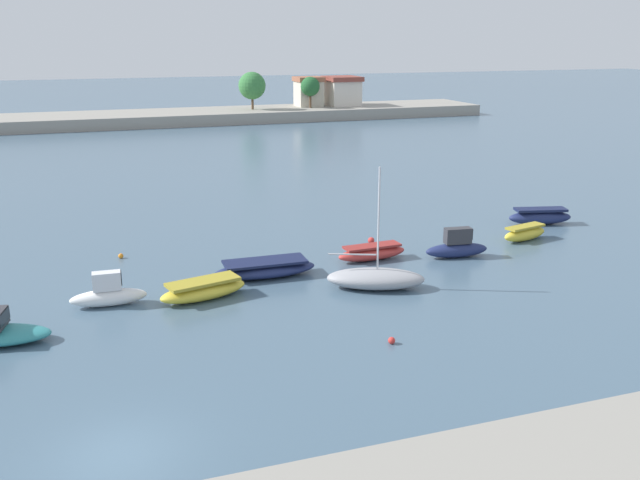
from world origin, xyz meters
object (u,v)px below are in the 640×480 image
object	(u,v)px
moored_boat_4	(265,269)
moored_boat_8	(525,233)
moored_boat_5	(376,278)
moored_boat_7	(457,247)
moored_boat_9	(540,217)
mooring_buoy_2	(121,256)
mooring_buoy_1	(392,341)
moored_boat_2	(108,294)
moored_boat_3	(203,290)
moored_boat_6	(372,253)
mooring_buoy_0	(371,240)

from	to	relation	value
moored_boat_4	moored_boat_8	world-z (taller)	moored_boat_8
moored_boat_4	moored_boat_5	world-z (taller)	moored_boat_5
moored_boat_7	moored_boat_8	distance (m)	5.98
moored_boat_9	mooring_buoy_2	world-z (taller)	moored_boat_9
moored_boat_7	moored_boat_9	distance (m)	10.14
moored_boat_4	mooring_buoy_1	distance (m)	10.30
moored_boat_2	mooring_buoy_2	distance (m)	7.45
moored_boat_3	moored_boat_4	world-z (taller)	moored_boat_3
moored_boat_2	moored_boat_4	bearing A→B (deg)	13.08
moored_boat_6	moored_boat_4	bearing A→B (deg)	-176.58
moored_boat_5	mooring_buoy_1	distance (m)	6.68
moored_boat_2	moored_boat_6	world-z (taller)	moored_boat_2
moored_boat_5	moored_boat_7	world-z (taller)	moored_boat_5
moored_boat_3	moored_boat_7	distance (m)	15.16
moored_boat_8	moored_boat_7	bearing A→B (deg)	-177.53
mooring_buoy_1	moored_boat_3	bearing A→B (deg)	129.97
mooring_buoy_1	mooring_buoy_2	size ratio (longest dim) A/B	1.04
moored_boat_3	mooring_buoy_1	world-z (taller)	moored_boat_3
moored_boat_3	moored_boat_5	distance (m)	8.64
moored_boat_8	mooring_buoy_0	world-z (taller)	moored_boat_8
moored_boat_8	moored_boat_9	xyz separation A→B (m)	(3.29, 2.96, 0.07)
moored_boat_6	mooring_buoy_0	size ratio (longest dim) A/B	10.43
moored_boat_6	moored_boat_2	bearing A→B (deg)	-174.40
moored_boat_5	moored_boat_4	bearing A→B (deg)	165.70
moored_boat_6	mooring_buoy_0	bearing A→B (deg)	63.90
moored_boat_6	moored_boat_8	size ratio (longest dim) A/B	1.19
moored_boat_5	mooring_buoy_2	distance (m)	15.16
moored_boat_4	moored_boat_6	world-z (taller)	moored_boat_4
mooring_buoy_1	moored_boat_4	bearing A→B (deg)	105.79
moored_boat_4	moored_boat_5	xyz separation A→B (m)	(4.84, -3.56, 0.10)
moored_boat_7	mooring_buoy_0	size ratio (longest dim) A/B	9.46
moored_boat_6	mooring_buoy_1	bearing A→B (deg)	-112.65
moored_boat_2	moored_boat_4	xyz separation A→B (m)	(8.09, 1.55, -0.13)
moored_boat_4	moored_boat_6	xyz separation A→B (m)	(6.52, 0.79, -0.01)
moored_boat_8	mooring_buoy_2	distance (m)	24.61
moored_boat_9	moored_boat_8	bearing A→B (deg)	-123.80
moored_boat_6	moored_boat_9	xyz separation A→B (m)	(13.89, 3.44, 0.11)
moored_boat_8	mooring_buoy_1	size ratio (longest dim) A/B	11.78
moored_boat_2	moored_boat_6	size ratio (longest dim) A/B	0.85
moored_boat_7	moored_boat_8	world-z (taller)	moored_boat_7
moored_boat_3	moored_boat_2	bearing A→B (deg)	157.97
moored_boat_6	mooring_buoy_2	xyz separation A→B (m)	(-13.57, 5.03, -0.28)
moored_boat_3	moored_boat_8	size ratio (longest dim) A/B	1.31
mooring_buoy_1	mooring_buoy_2	bearing A→B (deg)	122.07
moored_boat_2	moored_boat_8	xyz separation A→B (m)	(25.22, 2.82, -0.11)
moored_boat_5	mooring_buoy_0	size ratio (longest dim) A/B	15.41
moored_boat_4	moored_boat_7	xyz separation A→B (m)	(11.37, -0.35, 0.17)
moored_boat_3	moored_boat_9	distance (m)	24.93
moored_boat_5	moored_boat_3	bearing A→B (deg)	-167.20
moored_boat_6	mooring_buoy_1	xyz separation A→B (m)	(-3.72, -10.70, -0.27)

